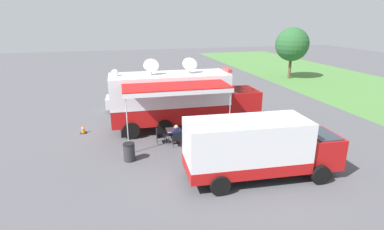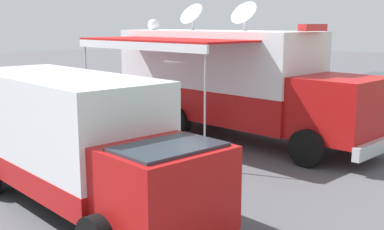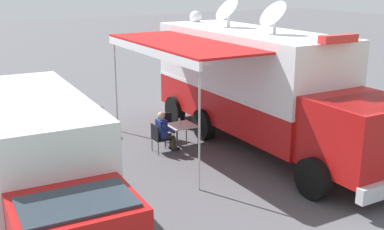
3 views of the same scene
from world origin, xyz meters
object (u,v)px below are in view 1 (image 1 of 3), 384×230
Objects in this scene: folding_table at (174,131)px; traffic_cone at (83,129)px; water_bottle at (174,128)px; trash_bin at (129,152)px; folding_chair_at_table at (177,138)px; support_truck at (258,148)px; car_far_corner at (192,89)px; car_behind_truck at (134,98)px; seated_responder at (176,135)px; command_truck at (182,98)px; folding_chair_beside_table at (159,135)px.

folding_table is 1.42× the size of traffic_cone.
water_bottle is 0.25× the size of trash_bin.
trash_bin is (1.72, -2.59, -0.38)m from water_bottle.
support_truck reaches higher than folding_chair_at_table.
car_far_corner reaches higher than folding_chair_at_table.
car_behind_truck is at bearing 140.84° from traffic_cone.
car_far_corner is at bearing 160.68° from folding_chair_at_table.
support_truck is 13.87m from car_far_corner.
seated_responder is 2.88m from trash_bin.
command_truck is 7.33m from support_truck.
folding_chair_at_table reaches higher than traffic_cone.
car_far_corner reaches higher than folding_table.
water_bottle is 0.05× the size of car_far_corner.
car_behind_truck is (-6.97, -1.64, 0.21)m from folding_table.
seated_responder is at bearing 114.35° from trash_bin.
traffic_cone is (-3.34, -5.11, -0.37)m from seated_responder.
folding_chair_at_table is 0.70× the size of seated_responder.
car_far_corner is at bearing 160.36° from seated_responder.
command_truck is 2.72m from water_bottle.
seated_responder is at bearing 178.35° from folding_chair_at_table.
trash_bin is (1.00, -2.61, -0.06)m from folding_chair_at_table.
traffic_cone is 0.13× the size of car_far_corner.
trash_bin is (1.19, -2.62, -0.20)m from seated_responder.
command_truck reaches higher than car_behind_truck.
folding_table is 0.95× the size of folding_chair_at_table.
folding_chair_at_table is 6.21m from traffic_cone.
folding_chair_beside_table is 0.20× the size of car_far_corner.
seated_responder is (-0.19, 0.01, 0.14)m from folding_chair_at_table.
trash_bin reaches higher than folding_table.
folding_chair_at_table reaches higher than folding_table.
car_behind_truck is at bearing -166.99° from water_bottle.
command_truck is 2.22× the size of car_behind_truck.
command_truck is 10.98× the size of folding_chair_beside_table.
trash_bin is 12.31m from car_far_corner.
seated_responder is at bearing 1.62° from folding_table.
folding_table is at bearing -151.20° from support_truck.
support_truck is at bearing 36.19° from folding_chair_beside_table.
folding_chair_beside_table is 0.96× the size of trash_bin.
folding_chair_beside_table is at bearing 56.62° from traffic_cone.
folding_chair_at_table is at bearing -18.30° from command_truck.
water_bottle is at bearing -24.06° from command_truck.
command_truck is 11.62× the size of folding_table.
seated_responder is at bearing 12.32° from car_behind_truck.
command_truck is 5.57m from car_behind_truck.
car_behind_truck is (-7.77, -1.65, 0.37)m from folding_chair_at_table.
folding_chair_at_table is at bearing 0.85° from folding_table.
folding_table is 0.90× the size of trash_bin.
support_truck reaches higher than folding_table.
water_bottle is at bearing -178.27° from folding_chair_at_table.
car_behind_truck is at bearing 173.72° from trash_bin.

